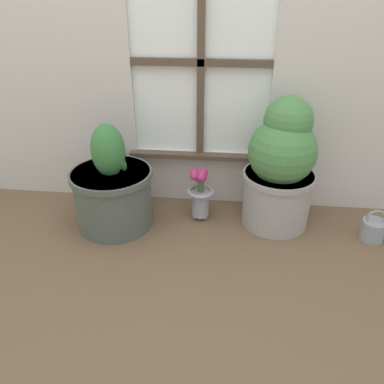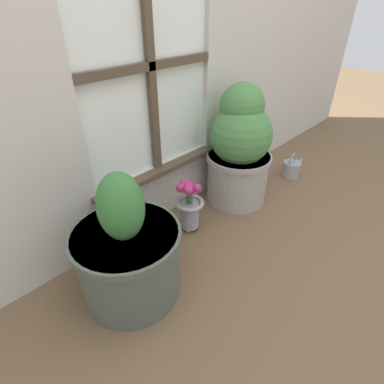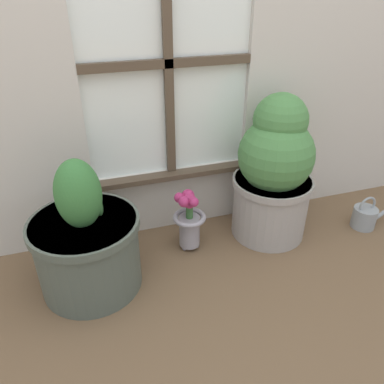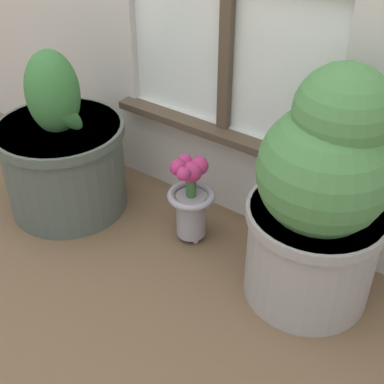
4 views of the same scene
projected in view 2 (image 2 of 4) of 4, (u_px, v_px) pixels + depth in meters
name	position (u px, v px, depth m)	size (l,w,h in m)	color
ground_plane	(246.00, 268.00, 1.33)	(10.00, 10.00, 0.00)	brown
potted_plant_left	(128.00, 253.00, 1.13)	(0.41, 0.41, 0.55)	#4C564C
potted_plant_right	(239.00, 149.00, 1.62)	(0.36, 0.36, 0.66)	#9E9993
flower_vase	(189.00, 205.00, 1.47)	(0.14, 0.14, 0.29)	#99939E
watering_can	(291.00, 169.00, 1.98)	(0.20, 0.11, 0.17)	gray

